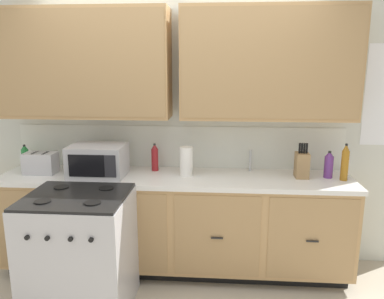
# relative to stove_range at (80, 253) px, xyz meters

# --- Properties ---
(ground_plane) EXTENTS (8.00, 8.00, 0.00)m
(ground_plane) POSITION_rel_stove_range_xyz_m (0.66, 0.33, -0.47)
(ground_plane) COLOR #B2A893
(wall_unit) EXTENTS (4.30, 0.40, 2.52)m
(wall_unit) POSITION_rel_stove_range_xyz_m (0.66, 0.83, 1.19)
(wall_unit) COLOR silver
(wall_unit) RESTS_ON ground_plane
(counter_run) EXTENTS (3.13, 0.64, 0.92)m
(counter_run) POSITION_rel_stove_range_xyz_m (0.66, 0.63, 0.00)
(counter_run) COLOR black
(counter_run) RESTS_ON ground_plane
(stove_range) EXTENTS (0.76, 0.68, 0.95)m
(stove_range) POSITION_rel_stove_range_xyz_m (0.00, 0.00, 0.00)
(stove_range) COLOR #B7B7BC
(stove_range) RESTS_ON ground_plane
(microwave) EXTENTS (0.48, 0.37, 0.28)m
(microwave) POSITION_rel_stove_range_xyz_m (-0.01, 0.58, 0.59)
(microwave) COLOR #B7B7BC
(microwave) RESTS_ON counter_run
(toaster) EXTENTS (0.28, 0.18, 0.19)m
(toaster) POSITION_rel_stove_range_xyz_m (-0.56, 0.62, 0.54)
(toaster) COLOR #B7B7BC
(toaster) RESTS_ON counter_run
(knife_block) EXTENTS (0.11, 0.14, 0.31)m
(knife_block) POSITION_rel_stove_range_xyz_m (1.78, 0.67, 0.56)
(knife_block) COLOR #9C794E
(knife_block) RESTS_ON counter_run
(sink_faucet) EXTENTS (0.02, 0.02, 0.20)m
(sink_faucet) POSITION_rel_stove_range_xyz_m (1.34, 0.84, 0.55)
(sink_faucet) COLOR #B2B5BA
(sink_faucet) RESTS_ON counter_run
(paper_towel_roll) EXTENTS (0.12, 0.12, 0.26)m
(paper_towel_roll) POSITION_rel_stove_range_xyz_m (0.76, 0.65, 0.58)
(paper_towel_roll) COLOR white
(paper_towel_roll) RESTS_ON counter_run
(bottle_red) EXTENTS (0.06, 0.06, 0.26)m
(bottle_red) POSITION_rel_stove_range_xyz_m (0.46, 0.79, 0.57)
(bottle_red) COLOR maroon
(bottle_red) RESTS_ON counter_run
(bottle_green) EXTENTS (0.07, 0.07, 0.23)m
(bottle_green) POSITION_rel_stove_range_xyz_m (-0.79, 0.78, 0.56)
(bottle_green) COLOR #237A38
(bottle_green) RESTS_ON counter_run
(bottle_amber) EXTENTS (0.06, 0.06, 0.32)m
(bottle_amber) POSITION_rel_stove_range_xyz_m (2.12, 0.61, 0.60)
(bottle_amber) COLOR #9E6619
(bottle_amber) RESTS_ON counter_run
(bottle_violet) EXTENTS (0.08, 0.08, 0.24)m
(bottle_violet) POSITION_rel_stove_range_xyz_m (2.01, 0.68, 0.56)
(bottle_violet) COLOR #663384
(bottle_violet) RESTS_ON counter_run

